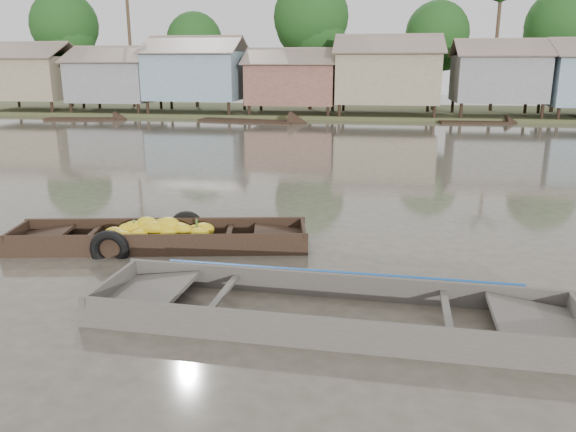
# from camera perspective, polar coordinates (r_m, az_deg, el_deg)

# --- Properties ---
(ground) EXTENTS (120.00, 120.00, 0.00)m
(ground) POSITION_cam_1_polar(r_m,az_deg,el_deg) (9.96, -2.17, -5.42)
(ground) COLOR #454035
(ground) RESTS_ON ground
(riverbank) EXTENTS (120.00, 12.47, 10.22)m
(riverbank) POSITION_cam_1_polar(r_m,az_deg,el_deg) (41.04, 10.75, 14.34)
(riverbank) COLOR #384723
(riverbank) RESTS_ON ground
(banana_boat) EXTENTS (5.95, 2.38, 0.80)m
(banana_boat) POSITION_cam_1_polar(r_m,az_deg,el_deg) (11.45, -13.21, -2.16)
(banana_boat) COLOR black
(banana_boat) RESTS_ON ground
(viewer_boat) EXTENTS (6.85, 2.08, 0.55)m
(viewer_boat) POSITION_cam_1_polar(r_m,az_deg,el_deg) (8.08, 4.42, -10.23)
(viewer_boat) COLOR #47403C
(viewer_boat) RESTS_ON ground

